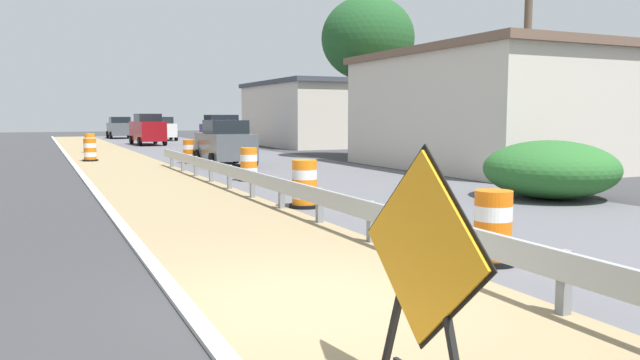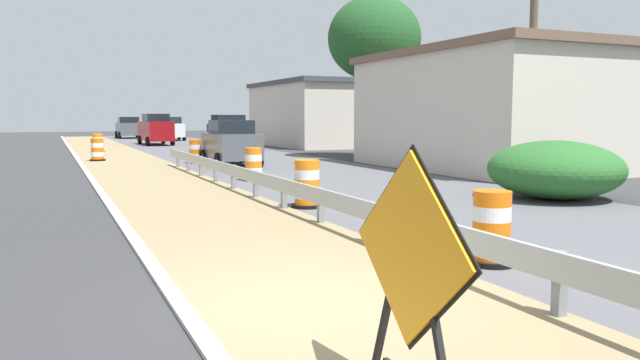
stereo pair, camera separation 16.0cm
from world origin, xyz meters
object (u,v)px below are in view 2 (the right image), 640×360
at_px(car_lead_far_lane, 128,127).
at_px(utility_pole_near, 533,39).
at_px(traffic_barrel_farther, 97,151).
at_px(traffic_barrel_farthest, 98,144).
at_px(car_trailing_near_lane, 171,129).
at_px(warning_sign_diamond, 410,259).
at_px(car_mid_far_lane, 229,133).
at_px(traffic_barrel_far, 195,153).
at_px(car_lead_near_lane, 155,129).
at_px(traffic_barrel_close, 307,186).
at_px(traffic_barrel_nearest, 491,231).
at_px(traffic_barrel_mid, 254,166).
at_px(car_trailing_far_lane, 231,143).

relative_size(car_lead_far_lane, utility_pole_near, 0.49).
relative_size(traffic_barrel_farther, traffic_barrel_farthest, 0.97).
bearing_deg(car_trailing_near_lane, car_lead_far_lane, -155.53).
relative_size(warning_sign_diamond, car_mid_far_lane, 0.45).
distance_m(warning_sign_diamond, car_mid_far_lane, 32.86).
xyz_separation_m(traffic_barrel_far, car_lead_near_lane, (1.20, 18.31, 0.65)).
bearing_deg(car_lead_near_lane, car_mid_far_lane, -165.64).
height_order(car_trailing_near_lane, car_mid_far_lane, car_mid_far_lane).
xyz_separation_m(traffic_barrel_close, traffic_barrel_far, (0.55, 14.16, -0.03)).
distance_m(traffic_barrel_nearest, traffic_barrel_close, 6.09).
height_order(traffic_barrel_mid, car_lead_near_lane, car_lead_near_lane).
distance_m(traffic_barrel_nearest, traffic_barrel_farther, 23.80).
bearing_deg(traffic_barrel_nearest, car_mid_far_lane, 81.61).
distance_m(traffic_barrel_far, car_mid_far_lane, 9.68).
bearing_deg(car_trailing_near_lane, car_trailing_far_lane, -3.17).
bearing_deg(traffic_barrel_close, car_trailing_near_lane, 83.91).
relative_size(traffic_barrel_farther, car_trailing_far_lane, 0.25).
relative_size(traffic_barrel_mid, car_lead_far_lane, 0.26).
bearing_deg(utility_pole_near, car_lead_near_lane, 102.14).
xyz_separation_m(car_mid_far_lane, car_trailing_far_lane, (-2.90, -10.68, -0.11)).
height_order(warning_sign_diamond, traffic_barrel_close, warning_sign_diamond).
bearing_deg(warning_sign_diamond, traffic_barrel_close, -109.91).
relative_size(warning_sign_diamond, car_trailing_far_lane, 0.45).
height_order(car_mid_far_lane, utility_pole_near, utility_pole_near).
height_order(warning_sign_diamond, traffic_barrel_farthest, warning_sign_diamond).
bearing_deg(car_lead_far_lane, warning_sign_diamond, 175.10).
bearing_deg(utility_pole_near, traffic_barrel_nearest, -135.48).
height_order(warning_sign_diamond, traffic_barrel_nearest, warning_sign_diamond).
height_order(traffic_barrel_nearest, traffic_barrel_mid, traffic_barrel_mid).
bearing_deg(traffic_barrel_close, traffic_barrel_farthest, 96.53).
bearing_deg(car_trailing_far_lane, traffic_barrel_far, 32.37).
bearing_deg(car_mid_far_lane, car_lead_near_lane, -161.25).
bearing_deg(traffic_barrel_farther, car_trailing_far_lane, -46.02).
height_order(traffic_barrel_close, car_mid_far_lane, car_mid_far_lane).
bearing_deg(car_trailing_near_lane, traffic_barrel_mid, -3.86).
relative_size(traffic_barrel_mid, traffic_barrel_farther, 1.02).
distance_m(warning_sign_diamond, traffic_barrel_nearest, 4.43).
xyz_separation_m(warning_sign_diamond, car_lead_far_lane, (4.51, 55.85, -0.04)).
height_order(traffic_barrel_farthest, car_trailing_near_lane, car_trailing_near_lane).
distance_m(traffic_barrel_farthest, utility_pole_near, 25.53).
relative_size(traffic_barrel_nearest, traffic_barrel_farther, 1.01).
relative_size(traffic_barrel_mid, car_trailing_near_lane, 0.26).
relative_size(traffic_barrel_far, car_trailing_far_lane, 0.25).
xyz_separation_m(traffic_barrel_nearest, car_lead_far_lane, (1.25, 52.89, 0.52)).
distance_m(warning_sign_diamond, car_lead_near_lane, 41.77).
bearing_deg(car_mid_far_lane, traffic_barrel_mid, -10.75).
distance_m(traffic_barrel_close, traffic_barrel_farther, 17.75).
distance_m(traffic_barrel_close, traffic_barrel_mid, 6.11).
height_order(car_trailing_far_lane, utility_pole_near, utility_pole_near).
xyz_separation_m(car_lead_far_lane, utility_pole_near, (6.80, -44.98, 3.46)).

